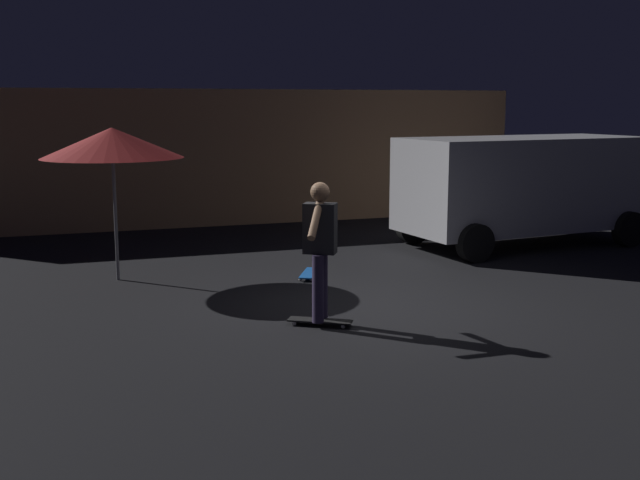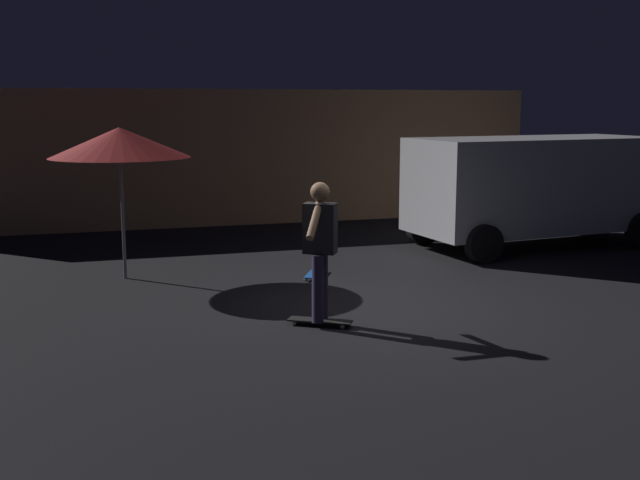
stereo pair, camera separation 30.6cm
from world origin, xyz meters
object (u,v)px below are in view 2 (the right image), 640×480
parked_van (534,185)px  skateboard_ridden (320,321)px  skater (320,241)px  patio_umbrella (120,143)px  skateboard_spare (315,273)px

parked_van → skateboard_ridden: (-5.38, -3.95, -1.11)m
skater → patio_umbrella: bearing=121.8°
parked_van → skateboard_spare: bearing=-163.9°
skateboard_ridden → parked_van: bearing=36.3°
parked_van → patio_umbrella: patio_umbrella is taller
parked_van → patio_umbrella: 7.55m
skateboard_spare → skater: skater is taller
parked_van → skateboard_ridden: 6.77m
patio_umbrella → skater: 4.10m
parked_van → skateboard_spare: (-4.66, -1.35, -1.11)m
patio_umbrella → skateboard_spare: patio_umbrella is taller
patio_umbrella → skater: patio_umbrella is taller
patio_umbrella → skateboard_ridden: size_ratio=2.99×
patio_umbrella → skater: size_ratio=1.38×
parked_van → skateboard_ridden: size_ratio=6.21×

